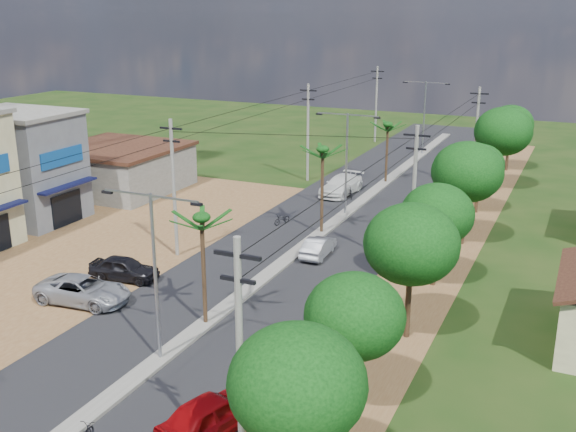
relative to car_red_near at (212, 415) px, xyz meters
name	(u,v)px	position (x,y,z in m)	size (l,w,h in m)	color
ground	(161,361)	(-5.00, 3.76, -0.79)	(160.00, 160.00, 0.00)	black
road	(293,256)	(-5.00, 18.76, -0.77)	(12.00, 110.00, 0.04)	black
median	(311,241)	(-5.00, 21.76, -0.70)	(1.00, 90.00, 0.18)	#605E56
dirt_lot_west	(40,257)	(-20.00, 11.76, -0.78)	(18.00, 46.00, 0.04)	brown
dirt_shoulder_east	(421,276)	(3.50, 18.76, -0.78)	(5.00, 90.00, 0.03)	brown
shophouse_grey	(22,166)	(-26.98, 17.76, 3.37)	(9.00, 6.40, 8.30)	#52535A
low_shed	(118,168)	(-26.00, 27.76, 1.17)	(10.40, 10.40, 3.95)	#605E56
tree_east_a	(297,384)	(4.50, -2.24, 3.69)	(4.40, 4.40, 6.37)	black
tree_east_b	(355,316)	(4.30, 3.76, 3.32)	(4.00, 4.00, 5.83)	black
tree_east_c	(412,244)	(4.70, 10.76, 4.07)	(4.60, 4.60, 6.83)	black
tree_east_d	(437,214)	(4.40, 17.76, 3.54)	(4.20, 4.20, 6.13)	black
tree_east_e	(467,172)	(4.60, 25.76, 4.30)	(4.80, 4.80, 7.14)	black
tree_east_f	(480,165)	(4.20, 33.76, 3.09)	(3.80, 3.80, 5.52)	black
tree_east_g	(503,132)	(4.80, 41.76, 4.45)	(5.00, 5.00, 7.38)	black
tree_east_h	(511,124)	(4.50, 49.76, 3.84)	(4.40, 4.40, 6.52)	black
palm_median_near	(202,222)	(-5.00, 7.76, 4.74)	(2.00, 2.00, 6.15)	black
palm_median_mid	(323,153)	(-5.00, 23.76, 5.11)	(2.00, 2.00, 6.55)	black
palm_median_far	(388,127)	(-5.00, 39.76, 4.47)	(2.00, 2.00, 5.85)	black
streetlight_near	(155,264)	(-5.00, 3.76, 3.99)	(5.10, 0.18, 8.00)	gray
streetlight_mid	(347,155)	(-5.00, 28.76, 3.99)	(5.10, 0.18, 8.00)	gray
streetlight_far	(424,111)	(-5.00, 53.76, 3.99)	(5.10, 0.18, 8.00)	gray
utility_pole_w_b	(174,185)	(-12.00, 15.76, 3.96)	(1.60, 0.24, 9.00)	#605E56
utility_pole_w_c	(308,130)	(-12.00, 37.76, 3.96)	(1.60, 0.24, 9.00)	#605E56
utility_pole_w_d	(376,102)	(-12.00, 58.76, 3.96)	(1.60, 0.24, 9.00)	#605E56
utility_pole_e_a	(240,363)	(2.50, -2.24, 3.96)	(1.60, 0.24, 9.00)	#605E56
utility_pole_e_b	(414,195)	(2.50, 19.76, 3.96)	(1.60, 0.24, 9.00)	#605E56
utility_pole_e_c	(476,135)	(2.50, 41.76, 3.96)	(1.60, 0.24, 9.00)	#605E56
car_red_near	(212,415)	(0.00, 0.00, 0.00)	(1.88, 4.66, 1.59)	maroon
car_silver_mid	(318,247)	(-3.50, 19.42, -0.16)	(1.34, 3.85, 1.27)	gray
car_white_far	(341,186)	(-7.40, 34.37, 0.01)	(2.25, 5.54, 1.61)	beige
car_parked_silver	(83,291)	(-12.50, 7.31, -0.06)	(2.45, 5.30, 1.47)	gray
car_parked_dark	(124,269)	(-12.50, 10.90, -0.08)	(1.69, 4.19, 1.43)	black
moto_rider_west_a	(282,219)	(-8.48, 24.54, -0.38)	(0.55, 1.57, 0.82)	black
moto_rider_west_b	(351,194)	(-6.20, 33.46, -0.35)	(0.42, 1.48, 0.89)	black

